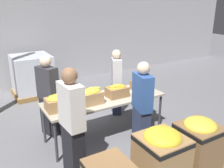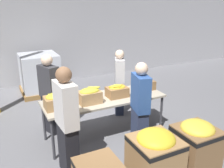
{
  "view_description": "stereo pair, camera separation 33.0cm",
  "coord_description": "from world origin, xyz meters",
  "px_view_note": "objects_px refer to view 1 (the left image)",
  "views": [
    {
      "loc": [
        -2.16,
        -3.93,
        2.65
      ],
      "look_at": [
        0.16,
        -0.02,
        1.08
      ],
      "focal_mm": 40.0,
      "sensor_mm": 36.0,
      "label": 1
    },
    {
      "loc": [
        -1.87,
        -4.09,
        2.65
      ],
      "look_at": [
        0.16,
        -0.02,
        1.08
      ],
      "focal_mm": 40.0,
      "sensor_mm": 36.0,
      "label": 2
    }
  ],
  "objects_px": {
    "banana_box_3": "(142,83)",
    "volunteer_3": "(142,107)",
    "banana_box_2": "(117,91)",
    "donation_bin_1": "(161,155)",
    "sorting_table": "(105,101)",
    "pallet_stack_0": "(33,76)",
    "banana_box_1": "(91,96)",
    "volunteer_0": "(49,97)",
    "banana_box_0": "(59,102)",
    "volunteer_1": "(72,125)",
    "donation_bin_2": "(198,141)",
    "volunteer_2": "(116,83)"
  },
  "relations": [
    {
      "from": "banana_box_3",
      "to": "volunteer_3",
      "type": "xyz_separation_m",
      "value": [
        -0.58,
        -0.76,
        -0.12
      ]
    },
    {
      "from": "banana_box_2",
      "to": "volunteer_3",
      "type": "distance_m",
      "value": 0.69
    },
    {
      "from": "donation_bin_1",
      "to": "sorting_table",
      "type": "bearing_deg",
      "value": 92.46
    },
    {
      "from": "banana_box_2",
      "to": "pallet_stack_0",
      "type": "relative_size",
      "value": 0.35
    },
    {
      "from": "banana_box_2",
      "to": "banana_box_1",
      "type": "bearing_deg",
      "value": -174.68
    },
    {
      "from": "volunteer_0",
      "to": "sorting_table",
      "type": "bearing_deg",
      "value": 34.47
    },
    {
      "from": "volunteer_0",
      "to": "banana_box_0",
      "type": "bearing_deg",
      "value": -22.35
    },
    {
      "from": "banana_box_2",
      "to": "volunteer_1",
      "type": "xyz_separation_m",
      "value": [
        -1.24,
        -0.73,
        -0.07
      ]
    },
    {
      "from": "banana_box_0",
      "to": "donation_bin_1",
      "type": "xyz_separation_m",
      "value": [
        1.0,
        -1.55,
        -0.49
      ]
    },
    {
      "from": "sorting_table",
      "to": "donation_bin_2",
      "type": "distance_m",
      "value": 1.84
    },
    {
      "from": "banana_box_0",
      "to": "volunteer_3",
      "type": "distance_m",
      "value": 1.46
    },
    {
      "from": "banana_box_0",
      "to": "banana_box_3",
      "type": "relative_size",
      "value": 0.98
    },
    {
      "from": "banana_box_0",
      "to": "donation_bin_1",
      "type": "height_order",
      "value": "banana_box_0"
    },
    {
      "from": "banana_box_3",
      "to": "donation_bin_2",
      "type": "relative_size",
      "value": 0.54
    },
    {
      "from": "volunteer_0",
      "to": "volunteer_2",
      "type": "relative_size",
      "value": 1.06
    },
    {
      "from": "banana_box_1",
      "to": "banana_box_3",
      "type": "height_order",
      "value": "banana_box_1"
    },
    {
      "from": "sorting_table",
      "to": "banana_box_1",
      "type": "distance_m",
      "value": 0.41
    },
    {
      "from": "volunteer_2",
      "to": "donation_bin_1",
      "type": "distance_m",
      "value": 2.51
    },
    {
      "from": "banana_box_2",
      "to": "volunteer_2",
      "type": "height_order",
      "value": "volunteer_2"
    },
    {
      "from": "banana_box_0",
      "to": "sorting_table",
      "type": "bearing_deg",
      "value": 2.88
    },
    {
      "from": "sorting_table",
      "to": "donation_bin_2",
      "type": "bearing_deg",
      "value": -61.69
    },
    {
      "from": "volunteer_2",
      "to": "donation_bin_2",
      "type": "height_order",
      "value": "volunteer_2"
    },
    {
      "from": "banana_box_2",
      "to": "banana_box_3",
      "type": "distance_m",
      "value": 0.69
    },
    {
      "from": "banana_box_0",
      "to": "volunteer_2",
      "type": "xyz_separation_m",
      "value": [
        1.69,
        0.84,
        -0.18
      ]
    },
    {
      "from": "volunteer_3",
      "to": "donation_bin_1",
      "type": "bearing_deg",
      "value": 174.45
    },
    {
      "from": "banana_box_3",
      "to": "volunteer_1",
      "type": "bearing_deg",
      "value": -156.76
    },
    {
      "from": "banana_box_0",
      "to": "volunteer_0",
      "type": "bearing_deg",
      "value": 88.79
    },
    {
      "from": "pallet_stack_0",
      "to": "volunteer_2",
      "type": "bearing_deg",
      "value": -57.91
    },
    {
      "from": "banana_box_2",
      "to": "volunteer_3",
      "type": "xyz_separation_m",
      "value": [
        0.11,
        -0.67,
        -0.12
      ]
    },
    {
      "from": "volunteer_0",
      "to": "volunteer_3",
      "type": "bearing_deg",
      "value": 22.42
    },
    {
      "from": "banana_box_0",
      "to": "banana_box_1",
      "type": "relative_size",
      "value": 1.02
    },
    {
      "from": "banana_box_1",
      "to": "banana_box_2",
      "type": "relative_size",
      "value": 1.08
    },
    {
      "from": "volunteer_3",
      "to": "donation_bin_1",
      "type": "relative_size",
      "value": 1.88
    },
    {
      "from": "volunteer_3",
      "to": "pallet_stack_0",
      "type": "relative_size",
      "value": 1.43
    },
    {
      "from": "volunteer_0",
      "to": "volunteer_3",
      "type": "height_order",
      "value": "volunteer_3"
    },
    {
      "from": "sorting_table",
      "to": "donation_bin_1",
      "type": "xyz_separation_m",
      "value": [
        0.07,
        -1.6,
        -0.3
      ]
    },
    {
      "from": "volunteer_1",
      "to": "donation_bin_2",
      "type": "xyz_separation_m",
      "value": [
        1.84,
        -0.82,
        -0.42
      ]
    },
    {
      "from": "pallet_stack_0",
      "to": "donation_bin_2",
      "type": "bearing_deg",
      "value": -71.95
    },
    {
      "from": "pallet_stack_0",
      "to": "banana_box_2",
      "type": "bearing_deg",
      "value": -73.65
    },
    {
      "from": "banana_box_3",
      "to": "pallet_stack_0",
      "type": "height_order",
      "value": "pallet_stack_0"
    },
    {
      "from": "donation_bin_1",
      "to": "donation_bin_2",
      "type": "xyz_separation_m",
      "value": [
        0.79,
        0.0,
        -0.02
      ]
    },
    {
      "from": "banana_box_3",
      "to": "volunteer_0",
      "type": "relative_size",
      "value": 0.28
    },
    {
      "from": "sorting_table",
      "to": "banana_box_2",
      "type": "distance_m",
      "value": 0.31
    },
    {
      "from": "donation_bin_1",
      "to": "pallet_stack_0",
      "type": "relative_size",
      "value": 0.76
    },
    {
      "from": "banana_box_0",
      "to": "banana_box_3",
      "type": "xyz_separation_m",
      "value": [
        1.87,
        0.09,
        -0.02
      ]
    },
    {
      "from": "banana_box_1",
      "to": "volunteer_2",
      "type": "height_order",
      "value": "volunteer_2"
    },
    {
      "from": "banana_box_2",
      "to": "volunteer_0",
      "type": "height_order",
      "value": "volunteer_0"
    },
    {
      "from": "volunteer_0",
      "to": "pallet_stack_0",
      "type": "xyz_separation_m",
      "value": [
        0.26,
        2.43,
        -0.25
      ]
    },
    {
      "from": "banana_box_2",
      "to": "volunteer_1",
      "type": "bearing_deg",
      "value": -149.39
    },
    {
      "from": "banana_box_1",
      "to": "sorting_table",
      "type": "bearing_deg",
      "value": 16.41
    }
  ]
}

